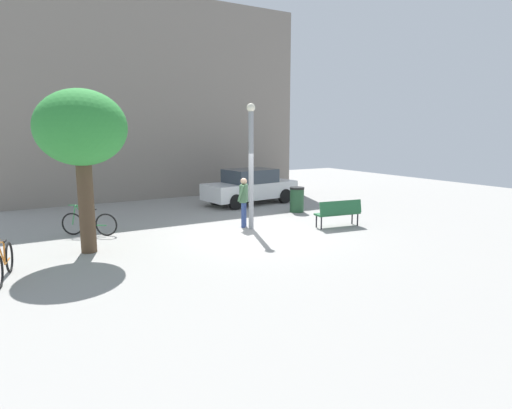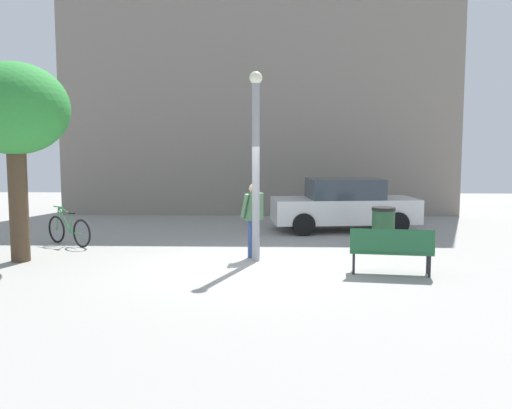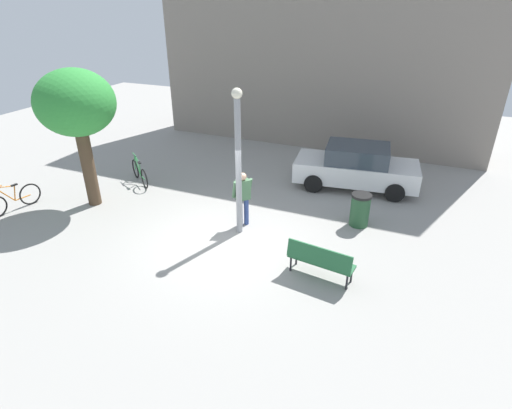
{
  "view_description": "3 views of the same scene",
  "coord_description": "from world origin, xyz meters",
  "px_view_note": "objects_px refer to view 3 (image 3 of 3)",
  "views": [
    {
      "loc": [
        -6.83,
        -11.53,
        3.23
      ],
      "look_at": [
        0.74,
        1.32,
        0.67
      ],
      "focal_mm": 30.29,
      "sensor_mm": 36.0,
      "label": 1
    },
    {
      "loc": [
        0.54,
        -11.49,
        2.55
      ],
      "look_at": [
        0.15,
        1.09,
        1.2
      ],
      "focal_mm": 39.4,
      "sensor_mm": 36.0,
      "label": 2
    },
    {
      "loc": [
        4.53,
        -8.57,
        6.09
      ],
      "look_at": [
        0.51,
        1.03,
        0.77
      ],
      "focal_mm": 28.6,
      "sensor_mm": 36.0,
      "label": 3
    }
  ],
  "objects_px": {
    "person_by_lamppost": "(243,195)",
    "bicycle_orange": "(13,200)",
    "lamppost": "(238,158)",
    "parked_car_white": "(356,167)",
    "bicycle_green": "(140,173)",
    "plaza_tree": "(76,105)",
    "trash_bin": "(360,210)",
    "park_bench": "(320,259)"
  },
  "relations": [
    {
      "from": "lamppost",
      "to": "parked_car_white",
      "type": "xyz_separation_m",
      "value": [
        2.47,
        4.4,
        -1.49
      ]
    },
    {
      "from": "person_by_lamppost",
      "to": "parked_car_white",
      "type": "distance_m",
      "value": 4.74
    },
    {
      "from": "lamppost",
      "to": "bicycle_orange",
      "type": "height_order",
      "value": "lamppost"
    },
    {
      "from": "bicycle_orange",
      "to": "bicycle_green",
      "type": "bearing_deg",
      "value": 55.28
    },
    {
      "from": "bicycle_orange",
      "to": "trash_bin",
      "type": "distance_m",
      "value": 10.76
    },
    {
      "from": "park_bench",
      "to": "parked_car_white",
      "type": "bearing_deg",
      "value": 92.2
    },
    {
      "from": "lamppost",
      "to": "parked_car_white",
      "type": "relative_size",
      "value": 0.94
    },
    {
      "from": "person_by_lamppost",
      "to": "bicycle_green",
      "type": "distance_m",
      "value": 4.97
    },
    {
      "from": "bicycle_green",
      "to": "lamppost",
      "type": "bearing_deg",
      "value": -20.2
    },
    {
      "from": "person_by_lamppost",
      "to": "bicycle_green",
      "type": "xyz_separation_m",
      "value": [
        -4.75,
        1.37,
        -0.58
      ]
    },
    {
      "from": "lamppost",
      "to": "bicycle_green",
      "type": "xyz_separation_m",
      "value": [
        -4.81,
        1.77,
        -1.88
      ]
    },
    {
      "from": "plaza_tree",
      "to": "parked_car_white",
      "type": "relative_size",
      "value": 0.98
    },
    {
      "from": "lamppost",
      "to": "park_bench",
      "type": "bearing_deg",
      "value": -25.24
    },
    {
      "from": "person_by_lamppost",
      "to": "bicycle_green",
      "type": "height_order",
      "value": "person_by_lamppost"
    },
    {
      "from": "lamppost",
      "to": "bicycle_green",
      "type": "bearing_deg",
      "value": 159.8
    },
    {
      "from": "plaza_tree",
      "to": "bicycle_green",
      "type": "height_order",
      "value": "plaza_tree"
    },
    {
      "from": "plaza_tree",
      "to": "trash_bin",
      "type": "distance_m",
      "value": 8.91
    },
    {
      "from": "plaza_tree",
      "to": "parked_car_white",
      "type": "height_order",
      "value": "plaza_tree"
    },
    {
      "from": "lamppost",
      "to": "park_bench",
      "type": "height_order",
      "value": "lamppost"
    },
    {
      "from": "person_by_lamppost",
      "to": "parked_car_white",
      "type": "bearing_deg",
      "value": 57.63
    },
    {
      "from": "park_bench",
      "to": "plaza_tree",
      "type": "distance_m",
      "value": 8.36
    },
    {
      "from": "bicycle_orange",
      "to": "trash_bin",
      "type": "height_order",
      "value": "trash_bin"
    },
    {
      "from": "lamppost",
      "to": "bicycle_green",
      "type": "distance_m",
      "value": 5.46
    },
    {
      "from": "plaza_tree",
      "to": "bicycle_green",
      "type": "xyz_separation_m",
      "value": [
        0.34,
        1.97,
        -2.85
      ]
    },
    {
      "from": "lamppost",
      "to": "plaza_tree",
      "type": "relative_size",
      "value": 0.95
    },
    {
      "from": "lamppost",
      "to": "trash_bin",
      "type": "height_order",
      "value": "lamppost"
    },
    {
      "from": "person_by_lamppost",
      "to": "parked_car_white",
      "type": "height_order",
      "value": "person_by_lamppost"
    },
    {
      "from": "bicycle_orange",
      "to": "parked_car_white",
      "type": "bearing_deg",
      "value": 31.91
    },
    {
      "from": "bicycle_green",
      "to": "trash_bin",
      "type": "relative_size",
      "value": 1.48
    },
    {
      "from": "parked_car_white",
      "to": "trash_bin",
      "type": "bearing_deg",
      "value": -76.66
    },
    {
      "from": "person_by_lamppost",
      "to": "trash_bin",
      "type": "relative_size",
      "value": 1.67
    },
    {
      "from": "plaza_tree",
      "to": "bicycle_orange",
      "type": "relative_size",
      "value": 2.4
    },
    {
      "from": "plaza_tree",
      "to": "bicycle_orange",
      "type": "bearing_deg",
      "value": -145.03
    },
    {
      "from": "bicycle_orange",
      "to": "plaza_tree",
      "type": "bearing_deg",
      "value": 34.97
    },
    {
      "from": "person_by_lamppost",
      "to": "bicycle_orange",
      "type": "xyz_separation_m",
      "value": [
        -7.07,
        -1.98,
        -0.58
      ]
    },
    {
      "from": "lamppost",
      "to": "bicycle_green",
      "type": "height_order",
      "value": "lamppost"
    },
    {
      "from": "person_by_lamppost",
      "to": "park_bench",
      "type": "bearing_deg",
      "value": -31.2
    },
    {
      "from": "park_bench",
      "to": "parked_car_white",
      "type": "height_order",
      "value": "parked_car_white"
    },
    {
      "from": "parked_car_white",
      "to": "bicycle_green",
      "type": "bearing_deg",
      "value": -160.15
    },
    {
      "from": "lamppost",
      "to": "person_by_lamppost",
      "type": "xyz_separation_m",
      "value": [
        -0.06,
        0.4,
        -1.3
      ]
    },
    {
      "from": "park_bench",
      "to": "bicycle_orange",
      "type": "height_order",
      "value": "bicycle_orange"
    },
    {
      "from": "lamppost",
      "to": "bicycle_orange",
      "type": "bearing_deg",
      "value": -167.48
    }
  ]
}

